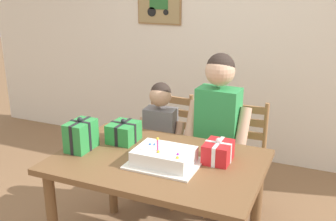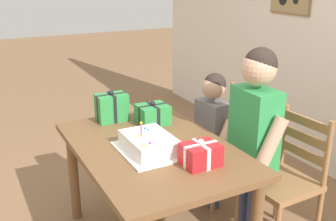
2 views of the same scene
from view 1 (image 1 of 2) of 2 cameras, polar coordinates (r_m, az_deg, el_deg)
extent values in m
cube|color=silver|center=(4.16, 9.88, 10.42)|extent=(6.40, 0.08, 2.60)
cube|color=olive|center=(4.36, -1.28, 14.96)|extent=(0.51, 0.02, 0.39)
cube|color=#9E8456|center=(4.35, -1.33, 14.96)|extent=(0.48, 0.01, 0.36)
cube|color=#28662D|center=(4.34, -1.37, 15.22)|extent=(0.22, 0.01, 0.11)
cylinder|color=black|center=(4.39, -2.38, 14.15)|extent=(0.10, 0.01, 0.10)
cylinder|color=black|center=(4.32, -0.31, 14.10)|extent=(0.06, 0.01, 0.06)
cube|color=brown|center=(2.56, -1.47, -7.46)|extent=(1.34, 0.90, 0.04)
cylinder|color=brown|center=(2.76, -16.43, -15.21)|extent=(0.07, 0.07, 0.72)
cylinder|color=brown|center=(3.27, -8.14, -9.00)|extent=(0.07, 0.07, 0.72)
cylinder|color=brown|center=(2.90, 12.77, -13.16)|extent=(0.07, 0.07, 0.72)
cube|color=white|center=(2.48, -0.55, -7.69)|extent=(0.44, 0.34, 0.01)
cube|color=white|center=(2.45, -0.56, -6.62)|extent=(0.36, 0.26, 0.09)
cylinder|color=#E04C9E|center=(2.40, -1.53, -5.12)|extent=(0.01, 0.01, 0.07)
sphere|color=yellow|center=(2.38, -1.54, -4.13)|extent=(0.02, 0.02, 0.02)
sphere|color=yellow|center=(2.31, 1.39, -6.86)|extent=(0.02, 0.02, 0.02)
sphere|color=blue|center=(2.50, -2.64, -4.91)|extent=(0.01, 0.01, 0.01)
sphere|color=purple|center=(2.36, 1.45, -6.36)|extent=(0.02, 0.02, 0.02)
sphere|color=yellow|center=(2.39, -1.43, -6.02)|extent=(0.02, 0.02, 0.02)
sphere|color=blue|center=(2.49, -2.00, -4.94)|extent=(0.01, 0.01, 0.01)
cube|color=red|center=(2.52, 7.29, -5.99)|extent=(0.16, 0.20, 0.13)
cube|color=white|center=(2.52, 7.29, -5.99)|extent=(0.17, 0.02, 0.13)
cube|color=white|center=(2.52, 7.29, -5.99)|extent=(0.02, 0.21, 0.13)
sphere|color=white|center=(2.49, 7.36, -4.36)|extent=(0.04, 0.04, 0.04)
cube|color=#2D8E42|center=(2.72, -12.53, -3.57)|extent=(0.14, 0.22, 0.20)
cube|color=black|center=(2.72, -12.53, -3.57)|extent=(0.15, 0.02, 0.20)
cube|color=black|center=(2.72, -12.53, -3.57)|extent=(0.02, 0.22, 0.20)
sphere|color=black|center=(2.68, -12.70, -1.30)|extent=(0.04, 0.04, 0.04)
cube|color=#2D8E42|center=(2.81, -6.46, -3.16)|extent=(0.19, 0.21, 0.14)
cube|color=black|center=(2.81, -6.46, -3.16)|extent=(0.19, 0.02, 0.14)
cube|color=black|center=(2.81, -6.46, -3.16)|extent=(0.02, 0.22, 0.14)
sphere|color=black|center=(2.78, -6.52, -1.56)|extent=(0.04, 0.04, 0.04)
cube|color=#996B42|center=(3.45, -0.89, -5.63)|extent=(0.44, 0.44, 0.04)
cylinder|color=#996B42|center=(3.33, 0.51, -11.12)|extent=(0.04, 0.04, 0.43)
cylinder|color=#996B42|center=(3.49, -5.15, -9.69)|extent=(0.04, 0.04, 0.43)
cylinder|color=#996B42|center=(3.63, 3.22, -8.48)|extent=(0.04, 0.04, 0.43)
cylinder|color=#996B42|center=(3.78, -2.08, -7.31)|extent=(0.04, 0.04, 0.43)
cylinder|color=#996B42|center=(3.44, 3.36, -1.33)|extent=(0.04, 0.04, 0.45)
cylinder|color=#996B42|center=(3.60, -2.17, -0.41)|extent=(0.04, 0.04, 0.45)
cube|color=#996B42|center=(3.54, 0.53, -1.89)|extent=(0.36, 0.05, 0.06)
cube|color=#996B42|center=(3.50, 0.54, -0.17)|extent=(0.36, 0.05, 0.06)
cube|color=#996B42|center=(3.47, 0.54, 1.59)|extent=(0.36, 0.05, 0.06)
cube|color=#996B42|center=(3.26, 9.84, -7.43)|extent=(0.43, 0.43, 0.04)
cylinder|color=#996B42|center=(3.18, 12.29, -13.14)|extent=(0.04, 0.04, 0.43)
cylinder|color=#996B42|center=(3.24, 5.52, -12.07)|extent=(0.04, 0.04, 0.43)
cylinder|color=#996B42|center=(3.51, 13.38, -10.04)|extent=(0.04, 0.04, 0.43)
cylinder|color=#996B42|center=(3.57, 7.28, -9.16)|extent=(0.04, 0.04, 0.43)
cylinder|color=#996B42|center=(3.31, 13.99, -2.69)|extent=(0.04, 0.04, 0.45)
cylinder|color=#996B42|center=(3.37, 7.60, -1.89)|extent=(0.04, 0.04, 0.45)
cube|color=#996B42|center=(3.36, 10.70, -3.37)|extent=(0.36, 0.04, 0.06)
cube|color=#996B42|center=(3.32, 10.81, -1.57)|extent=(0.36, 0.04, 0.06)
cube|color=#996B42|center=(3.28, 10.93, 0.28)|extent=(0.36, 0.04, 0.06)
cylinder|color=#38426B|center=(3.23, 8.08, -11.51)|extent=(0.11, 0.11, 0.51)
cylinder|color=#38426B|center=(3.26, 5.66, -11.02)|extent=(0.11, 0.11, 0.51)
cube|color=#2D934C|center=(3.01, 7.25, -2.16)|extent=(0.32, 0.21, 0.58)
cylinder|color=tan|center=(2.93, 10.70, -3.33)|extent=(0.10, 0.25, 0.39)
cylinder|color=tan|center=(3.05, 3.43, -2.17)|extent=(0.10, 0.25, 0.39)
sphere|color=tan|center=(2.89, 7.58, 5.69)|extent=(0.22, 0.22, 0.22)
sphere|color=#2D231E|center=(2.90, 7.67, 6.26)|extent=(0.21, 0.21, 0.21)
cylinder|color=#38426B|center=(3.40, -0.11, -10.65)|extent=(0.09, 0.09, 0.41)
cylinder|color=#38426B|center=(3.43, -1.94, -10.35)|extent=(0.09, 0.09, 0.41)
cube|color=slate|center=(3.23, -1.07, -3.66)|extent=(0.27, 0.18, 0.47)
cylinder|color=tan|center=(3.16, 1.49, -4.47)|extent=(0.08, 0.20, 0.31)
cylinder|color=tan|center=(3.26, -3.92, -3.76)|extent=(0.08, 0.20, 0.31)
sphere|color=tan|center=(3.12, -1.11, 2.18)|extent=(0.18, 0.18, 0.18)
sphere|color=#2D231E|center=(3.12, -1.05, 2.61)|extent=(0.17, 0.17, 0.17)
camera|label=2|loc=(1.55, 68.47, 4.61)|focal=42.67mm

